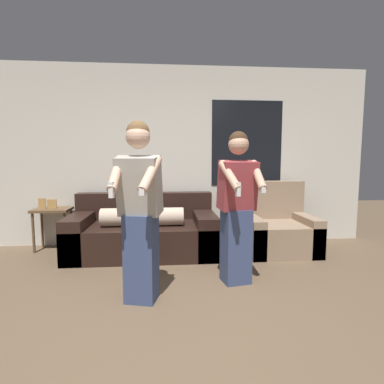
# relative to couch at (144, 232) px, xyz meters

# --- Properties ---
(ground_plane) EXTENTS (14.00, 14.00, 0.00)m
(ground_plane) POSITION_rel_couch_xyz_m (0.44, -2.13, -0.29)
(ground_plane) COLOR brown
(wall_back) EXTENTS (6.02, 0.07, 2.70)m
(wall_back) POSITION_rel_couch_xyz_m (0.46, 0.53, 1.06)
(wall_back) COLOR beige
(wall_back) RESTS_ON ground_plane
(couch) EXTENTS (1.97, 0.98, 0.81)m
(couch) POSITION_rel_couch_xyz_m (0.00, 0.00, 0.00)
(couch) COLOR black
(couch) RESTS_ON ground_plane
(armchair) EXTENTS (0.96, 0.87, 0.98)m
(armchair) POSITION_rel_couch_xyz_m (1.89, -0.02, 0.01)
(armchair) COLOR #937A60
(armchair) RESTS_ON ground_plane
(side_table) EXTENTS (0.51, 0.38, 0.75)m
(side_table) POSITION_rel_couch_xyz_m (-1.32, 0.28, 0.21)
(side_table) COLOR brown
(side_table) RESTS_ON ground_plane
(person_left) EXTENTS (0.45, 0.55, 1.64)m
(person_left) POSITION_rel_couch_xyz_m (0.08, -1.44, 0.55)
(person_left) COLOR #384770
(person_left) RESTS_ON ground_plane
(person_right) EXTENTS (0.44, 0.52, 1.59)m
(person_right) POSITION_rel_couch_xyz_m (1.05, -1.10, 0.52)
(person_right) COLOR #384770
(person_right) RESTS_ON ground_plane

